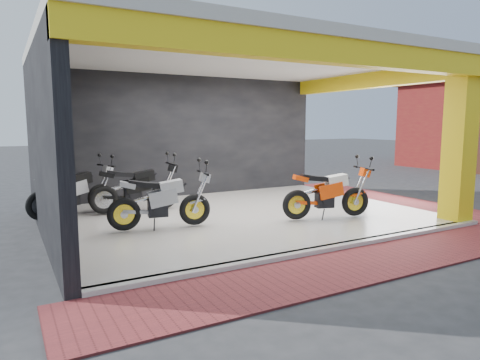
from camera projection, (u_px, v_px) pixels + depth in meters
name	position (u px, v px, depth m)	size (l,w,h in m)	color
ground	(293.00, 238.00, 8.13)	(80.00, 80.00, 0.00)	#2D2D30
showroom_floor	(242.00, 215.00, 9.86)	(8.00, 6.00, 0.10)	white
showroom_ceiling	(242.00, 57.00, 9.39)	(8.40, 6.40, 0.20)	beige
back_wall	(190.00, 138.00, 12.33)	(8.20, 0.20, 3.50)	black
left_wall	(43.00, 146.00, 7.67)	(0.20, 6.20, 3.50)	black
corner_column	(460.00, 143.00, 9.06)	(0.50, 0.50, 3.50)	yellow
header_beam_front	(334.00, 51.00, 6.83)	(8.40, 0.30, 0.40)	yellow
header_beam_right	(373.00, 80.00, 11.36)	(0.30, 6.40, 0.40)	yellow
floor_kerb	(329.00, 249.00, 7.24)	(8.00, 0.20, 0.10)	white
paver_front	(363.00, 264.00, 6.57)	(9.00, 1.40, 0.03)	maroon
paver_right	(389.00, 199.00, 12.17)	(1.40, 7.00, 0.03)	maroon
moto_hero	(356.00, 188.00, 9.39)	(2.14, 0.79, 1.31)	#FF470A
moto_row_a	(195.00, 194.00, 8.54)	(2.13, 0.79, 1.30)	#9A9CA1
moto_row_b	(164.00, 182.00, 10.21)	(2.16, 0.80, 1.32)	black
moto_row_d	(100.00, 184.00, 9.98)	(2.12, 0.78, 1.29)	#9A9CA1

